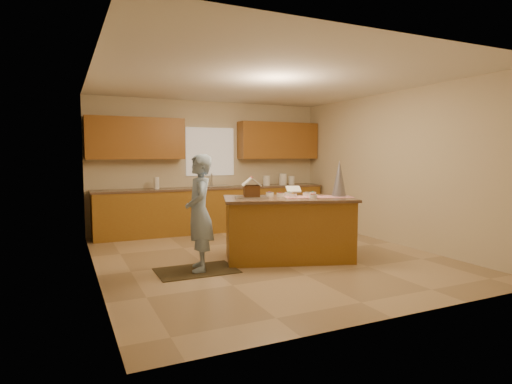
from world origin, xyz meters
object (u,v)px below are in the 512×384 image
at_px(boy, 199,213).
at_px(island_base, 288,230).
at_px(tinsel_tree, 339,178).
at_px(gingerbread_house, 252,189).

bearing_deg(boy, island_base, 105.79).
xyz_separation_m(island_base, boy, (-1.42, -0.06, 0.35)).
distance_m(tinsel_tree, gingerbread_house, 1.38).
height_order(island_base, gingerbread_house, gingerbread_house).
bearing_deg(gingerbread_house, tinsel_tree, -14.28).
bearing_deg(tinsel_tree, boy, 176.26).
distance_m(tinsel_tree, boy, 2.24).
bearing_deg(boy, gingerbread_house, 115.89).
distance_m(island_base, boy, 1.46).
height_order(tinsel_tree, gingerbread_house, tinsel_tree).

